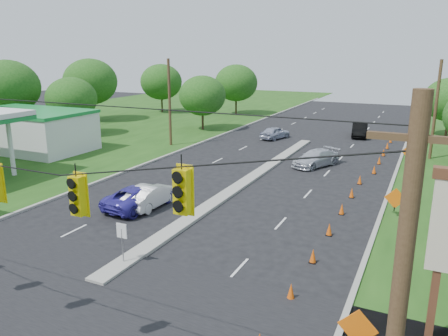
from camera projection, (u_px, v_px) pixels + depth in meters
The scene contains 33 objects.
curb_left at pixel (191, 147), 45.45m from camera, with size 0.25×110.00×0.16m, color gray.
curb_right at pixel (397, 169), 37.06m from camera, with size 0.25×110.00×0.16m, color gray.
median at pixel (247, 182), 33.40m from camera, with size 1.00×34.00×0.18m, color gray.
median_sign at pixel (122, 236), 19.93m from camera, with size 0.55×0.06×2.05m.
utility_pole_far_left at pixel (170, 103), 45.29m from camera, with size 0.28×0.28×9.00m, color #422D1C.
utility_pole_far_right at pixel (435, 111), 39.28m from camera, with size 0.28×0.28×9.00m, color #422D1C.
gas_station at pixel (17, 128), 41.89m from camera, with size 18.40×19.70×5.20m.
cone_1 at pixel (291, 291), 17.37m from camera, with size 0.32×0.32×0.70m, color #DD530C.
cone_2 at pixel (313, 256), 20.43m from camera, with size 0.32×0.32×0.70m, color #DD530C.
cone_3 at pixel (329, 229), 23.48m from camera, with size 0.32×0.32×0.70m, color #DD530C.
cone_4 at pixel (342, 209), 26.54m from camera, with size 0.32×0.32×0.70m, color #DD530C.
cone_5 at pixel (352, 193), 29.60m from camera, with size 0.32×0.32×0.70m, color #DD530C.
cone_6 at pixel (360, 180), 32.65m from camera, with size 0.32×0.32×0.70m, color #DD530C.
cone_7 at pixel (374, 170), 35.46m from camera, with size 0.32×0.32×0.70m, color #DD530C.
cone_8 at pixel (379, 160), 38.51m from camera, with size 0.32×0.32×0.70m, color #DD530C.
cone_9 at pixel (384, 152), 41.57m from camera, with size 0.32×0.32×0.70m, color #DD530C.
cone_10 at pixel (387, 146), 44.63m from camera, with size 0.32×0.32×0.70m, color #DD530C.
cone_11 at pixel (391, 140), 47.68m from camera, with size 0.32×0.32×0.70m, color #DD530C.
cone_12 at pixel (393, 134), 50.74m from camera, with size 0.32×0.32×0.70m, color #DD530C.
work_sign_0 at pixel (357, 329), 13.79m from camera, with size 1.27×0.58×1.37m.
work_sign_1 at pixel (395, 199), 26.02m from camera, with size 1.27×0.58×1.37m.
work_sign_2 at pixel (409, 152), 38.24m from camera, with size 1.27×0.58×1.37m.
tree_2 at pixel (71, 99), 50.93m from camera, with size 5.88×5.88×6.86m.
tree_3 at pixel (90, 82), 61.84m from camera, with size 7.56×7.56×8.82m.
tree_4 at pixel (161, 82), 70.81m from camera, with size 6.72×6.72×7.84m.
tree_5 at pixel (202, 96), 54.69m from camera, with size 5.88×5.88×6.86m.
tree_6 at pixel (236, 83), 68.45m from camera, with size 6.72×6.72×7.84m.
tree_14 at pixel (8, 87), 52.19m from camera, with size 7.56×7.56×8.82m.
white_sedan at pixel (151, 195), 27.88m from camera, with size 1.54×4.41×1.45m, color silver.
blue_pickup at pixel (140, 196), 27.68m from camera, with size 2.39×5.19×1.44m, color #372DA2.
silver_car_far at pixel (316, 158), 37.79m from camera, with size 1.98×4.88×1.42m, color #B5B8C4.
silver_car_oncoming at pixel (275, 133), 49.83m from camera, with size 1.68×4.17×1.42m, color #979EB6.
dark_car_receding at pixel (360, 130), 51.02m from camera, with size 1.71×4.89×1.61m, color black.
Camera 1 is at (12.15, -8.68, 9.55)m, focal length 35.00 mm.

